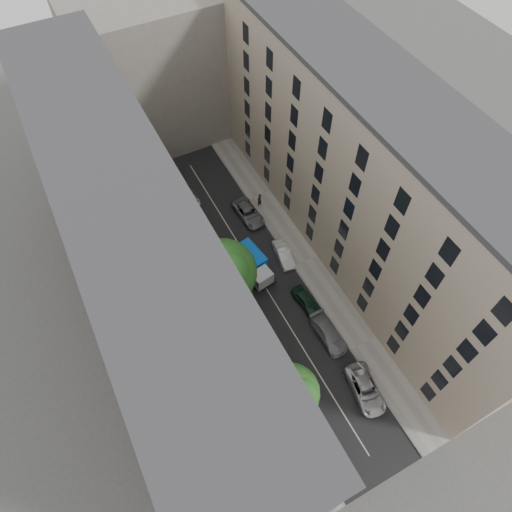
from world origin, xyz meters
TOP-DOWN VIEW (x-y plane):
  - ground at (0.00, 0.00)m, footprint 120.00×120.00m
  - road_surface at (0.00, 0.00)m, footprint 8.00×44.00m
  - sidewalk_left at (-5.50, 0.00)m, footprint 3.00×44.00m
  - sidewalk_right at (5.50, 0.00)m, footprint 3.00×44.00m
  - building_left at (-11.00, 0.00)m, footprint 8.00×44.00m
  - building_right at (11.00, 0.00)m, footprint 8.00×44.00m
  - building_endcap at (0.00, 28.00)m, footprint 18.00×12.00m
  - tarp_truck at (-0.20, 1.53)m, footprint 2.89×5.64m
  - car_left_0 at (-3.60, -19.00)m, footprint 2.28×4.59m
  - car_left_1 at (-2.80, -12.41)m, footprint 1.72×4.28m
  - car_left_2 at (-3.52, -7.80)m, footprint 2.30×4.65m
  - car_left_3 at (-2.80, -2.20)m, footprint 2.51×4.71m
  - car_left_4 at (-3.60, 5.40)m, footprint 2.19×4.13m
  - car_left_5 at (-3.52, 9.00)m, footprint 2.34×4.74m
  - car_left_6 at (-2.80, 14.60)m, footprint 2.82×5.22m
  - car_right_0 at (2.80, -15.00)m, footprint 3.16×5.43m
  - car_right_1 at (2.80, -8.80)m, footprint 2.04×4.90m
  - car_right_2 at (2.80, -4.60)m, footprint 1.90×3.97m
  - car_right_3 at (3.60, 1.60)m, footprint 1.95×4.11m
  - car_right_4 at (2.80, 8.65)m, footprint 2.52×5.02m
  - tree_near at (-4.51, -13.61)m, footprint 4.99×4.68m
  - tree_mid at (-4.50, -1.11)m, footprint 6.44×6.33m
  - tree_far at (-6.30, 14.58)m, footprint 5.18×4.90m
  - lamp_post at (-4.20, -4.41)m, footprint 0.36×0.36m
  - pedestrian at (4.75, 9.57)m, footprint 0.80×0.67m

SIDE VIEW (x-z plane):
  - ground at x=0.00m, z-range 0.00..0.00m
  - road_surface at x=0.00m, z-range 0.00..0.02m
  - sidewalk_left at x=-5.50m, z-range 0.00..0.15m
  - sidewalk_right at x=5.50m, z-range 0.00..0.15m
  - car_left_2 at x=-3.52m, z-range 0.00..1.27m
  - car_left_3 at x=-2.80m, z-range 0.00..1.30m
  - car_right_3 at x=3.60m, z-range 0.00..1.30m
  - car_right_2 at x=2.80m, z-range 0.00..1.31m
  - car_left_4 at x=-3.60m, z-range 0.00..1.34m
  - car_right_4 at x=2.80m, z-range 0.00..1.37m
  - car_left_1 at x=-2.80m, z-range 0.00..1.38m
  - car_left_6 at x=-2.80m, z-range 0.00..1.39m
  - car_right_1 at x=2.80m, z-range 0.00..1.42m
  - car_right_0 at x=2.80m, z-range 0.00..1.42m
  - car_left_5 at x=-3.52m, z-range 0.00..1.49m
  - car_left_0 at x=-3.60m, z-range 0.00..1.51m
  - pedestrian at x=4.75m, z-range 0.15..2.02m
  - tarp_truck at x=-0.20m, z-range 0.13..2.60m
  - lamp_post at x=-4.20m, z-range 0.89..7.02m
  - tree_far at x=-6.30m, z-range 1.55..9.93m
  - tree_near at x=-4.51m, z-range 1.69..10.32m
  - tree_mid at x=-4.50m, z-range 1.53..11.03m
  - building_endcap at x=0.00m, z-range 0.00..18.00m
  - building_left at x=-11.00m, z-range 0.00..20.00m
  - building_right at x=11.00m, z-range 0.00..20.00m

